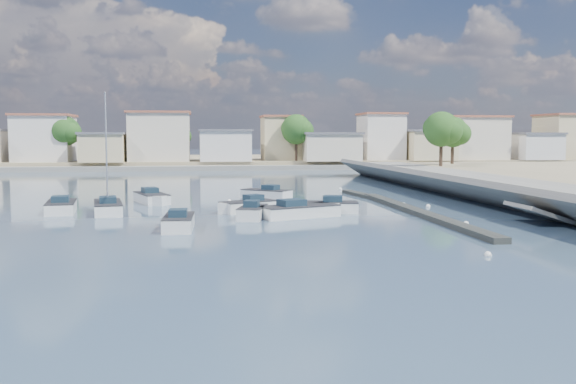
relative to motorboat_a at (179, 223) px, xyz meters
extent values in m
plane|color=#27384E|center=(9.82, 34.87, -0.38)|extent=(400.00, 400.00, 0.00)
cube|color=slate|center=(28.32, 7.87, 0.52)|extent=(5.00, 90.00, 1.80)
cube|color=slate|center=(23.97, 7.87, 0.52)|extent=(4.17, 90.00, 2.86)
cube|color=slate|center=(23.82, -1.13, 0.02)|extent=(5.31, 3.50, 1.94)
cube|color=black|center=(16.82, 4.87, -0.20)|extent=(1.00, 26.00, 0.35)
cube|color=black|center=(16.32, 18.87, -0.23)|extent=(2.00, 8.05, 0.30)
cube|color=gray|center=(9.82, 86.87, 0.32)|extent=(160.00, 40.00, 1.40)
cube|color=slate|center=(9.82, 65.87, 0.02)|extent=(160.00, 2.50, 0.80)
cube|color=silver|center=(-24.18, 72.87, 4.77)|extent=(9.00, 9.00, 7.50)
cube|color=#99513D|center=(-24.18, 72.87, 8.70)|extent=(9.54, 9.54, 0.35)
cube|color=beige|center=(-14.18, 69.87, 3.27)|extent=(7.00, 8.00, 4.50)
cube|color=#595960|center=(-14.18, 69.87, 5.70)|extent=(7.42, 8.48, 0.35)
cube|color=beige|center=(-5.18, 71.87, 5.02)|extent=(10.00, 9.00, 8.00)
cube|color=#99513D|center=(-5.18, 71.87, 9.20)|extent=(10.60, 9.54, 0.35)
cube|color=silver|center=(5.82, 70.87, 3.52)|extent=(8.50, 8.50, 5.00)
cube|color=#595960|center=(5.82, 70.87, 6.20)|extent=(9.01, 9.01, 0.35)
cube|color=beige|center=(15.82, 73.87, 4.77)|extent=(6.50, 7.50, 7.50)
cube|color=#99513D|center=(15.82, 73.87, 8.70)|extent=(6.89, 7.95, 0.35)
cube|color=beige|center=(23.82, 69.87, 3.27)|extent=(9.50, 9.00, 4.50)
cube|color=#595960|center=(23.82, 69.87, 5.70)|extent=(10.07, 9.54, 0.35)
cube|color=silver|center=(33.82, 72.87, 5.02)|extent=(7.00, 8.00, 8.00)
cube|color=#99513D|center=(33.82, 72.87, 9.20)|extent=(7.42, 8.48, 0.35)
cube|color=beige|center=(41.82, 70.87, 3.52)|extent=(8.00, 9.00, 5.00)
cube|color=#595960|center=(41.82, 70.87, 6.20)|extent=(8.48, 9.54, 0.35)
cube|color=beige|center=(50.82, 71.87, 4.77)|extent=(10.50, 8.50, 7.50)
cube|color=#99513D|center=(50.82, 71.87, 8.70)|extent=(11.13, 9.01, 0.35)
cube|color=silver|center=(61.82, 69.87, 3.27)|extent=(7.50, 7.50, 4.50)
cube|color=#595960|center=(61.82, 69.87, 5.70)|extent=(7.95, 7.95, 0.35)
cube|color=beige|center=(69.82, 72.87, 5.02)|extent=(9.00, 9.50, 8.00)
cube|color=#99513D|center=(69.82, 72.87, 9.20)|extent=(9.54, 10.07, 0.35)
cylinder|color=#38281E|center=(-20.18, 69.87, 2.71)|extent=(0.44, 0.44, 3.38)
sphere|color=#214517|center=(-20.18, 69.87, 6.05)|extent=(4.80, 4.80, 4.80)
sphere|color=#214517|center=(-19.28, 69.27, 5.82)|extent=(3.60, 3.60, 3.60)
sphere|color=#214517|center=(-20.93, 70.32, 6.20)|extent=(3.30, 3.30, 3.30)
cylinder|color=#38281E|center=(-2.18, 72.87, 2.48)|extent=(0.44, 0.44, 2.93)
sphere|color=#214517|center=(-2.18, 72.87, 5.38)|extent=(4.16, 4.16, 4.16)
sphere|color=#214517|center=(-1.40, 72.35, 5.18)|extent=(3.12, 3.12, 3.12)
sphere|color=#214517|center=(-2.83, 73.26, 5.51)|extent=(2.86, 2.86, 2.86)
cylinder|color=#38281E|center=(17.82, 68.87, 2.82)|extent=(0.44, 0.44, 3.60)
sphere|color=#214517|center=(17.82, 68.87, 6.38)|extent=(5.12, 5.12, 5.12)
sphere|color=#214517|center=(18.78, 68.23, 6.14)|extent=(3.84, 3.84, 3.84)
sphere|color=#214517|center=(17.02, 69.35, 6.54)|extent=(3.52, 3.52, 3.52)
cylinder|color=#38281E|center=(33.82, 71.87, 2.60)|extent=(0.44, 0.44, 3.15)
sphere|color=#214517|center=(33.82, 71.87, 5.71)|extent=(4.48, 4.48, 4.48)
sphere|color=#214517|center=(34.66, 71.31, 5.50)|extent=(3.36, 3.36, 3.36)
sphere|color=#214517|center=(33.12, 72.29, 5.85)|extent=(3.08, 3.08, 3.08)
cylinder|color=#38281E|center=(49.82, 70.87, 2.37)|extent=(0.44, 0.44, 2.70)
sphere|color=#214517|center=(49.82, 70.87, 5.04)|extent=(3.84, 3.84, 3.84)
sphere|color=#214517|center=(50.54, 70.39, 4.86)|extent=(2.88, 2.88, 2.88)
sphere|color=#214517|center=(49.22, 71.23, 5.16)|extent=(2.64, 2.64, 2.64)
cylinder|color=#38281E|center=(31.82, 38.87, 3.00)|extent=(0.44, 0.44, 3.15)
sphere|color=#214517|center=(31.82, 38.87, 6.11)|extent=(4.48, 4.48, 4.48)
sphere|color=#214517|center=(32.66, 38.31, 5.90)|extent=(3.36, 3.36, 3.36)
sphere|color=#214517|center=(31.12, 39.29, 6.25)|extent=(3.08, 3.08, 3.08)
cylinder|color=#38281E|center=(35.82, 44.87, 2.88)|extent=(0.44, 0.44, 2.93)
sphere|color=#214517|center=(35.82, 44.87, 5.78)|extent=(4.16, 4.16, 4.16)
sphere|color=#214517|center=(36.60, 44.35, 5.58)|extent=(3.12, 3.12, 3.12)
sphere|color=#214517|center=(35.17, 45.26, 5.91)|extent=(2.86, 2.86, 2.86)
cube|color=silver|center=(-0.01, -0.24, -0.08)|extent=(1.87, 4.41, 1.00)
cube|color=silver|center=(0.07, 1.63, -0.08)|extent=(1.70, 1.70, 1.00)
cube|color=#262628|center=(-0.01, -0.24, 0.42)|extent=(1.91, 4.41, 0.08)
cube|color=#192C3B|center=(-0.03, -0.67, 0.66)|extent=(1.11, 1.35, 0.48)
cube|color=silver|center=(4.85, 4.27, -0.08)|extent=(2.48, 4.10, 1.00)
cube|color=silver|center=(5.27, 5.86, -0.08)|extent=(1.50, 1.50, 1.00)
cube|color=#262628|center=(4.85, 4.27, 0.42)|extent=(2.51, 4.10, 0.08)
cube|color=#192C3B|center=(4.76, 3.90, 0.66)|extent=(1.22, 1.36, 0.48)
cube|color=silver|center=(10.45, 6.66, -0.08)|extent=(4.83, 2.43, 1.00)
cube|color=silver|center=(8.49, 6.96, -0.08)|extent=(1.73, 1.73, 1.00)
cube|color=#262628|center=(10.45, 6.66, 0.42)|extent=(4.83, 2.47, 0.08)
cube|color=#192C3B|center=(10.91, 6.59, 0.66)|extent=(1.53, 1.28, 0.48)
cube|color=silver|center=(4.89, 8.07, -0.08)|extent=(4.54, 3.55, 1.00)
cube|color=silver|center=(3.31, 7.20, -0.08)|extent=(1.51, 1.51, 1.00)
cube|color=#262628|center=(4.89, 8.07, 0.42)|extent=(4.55, 3.58, 0.08)
cube|color=#192C3B|center=(5.26, 8.27, 0.66)|extent=(1.63, 1.55, 0.48)
cube|color=silver|center=(-8.84, 9.64, -0.08)|extent=(2.59, 5.18, 1.00)
cube|color=silver|center=(-9.11, 11.76, -0.08)|extent=(1.95, 1.95, 1.00)
cube|color=#262628|center=(-8.84, 9.64, 0.42)|extent=(2.63, 5.18, 0.08)
cube|color=#192C3B|center=(-8.77, 9.15, 0.66)|extent=(1.40, 1.63, 0.48)
cube|color=silver|center=(7.26, 17.89, -0.08)|extent=(4.59, 4.15, 1.00)
cube|color=silver|center=(5.77, 19.07, -0.08)|extent=(1.39, 1.39, 1.00)
cube|color=#262628|center=(7.26, 17.89, 0.42)|extent=(4.61, 4.18, 0.08)
cube|color=#192C3B|center=(7.61, 17.62, 0.66)|extent=(1.73, 1.69, 0.48)
cube|color=silver|center=(-2.72, 15.67, -0.08)|extent=(3.42, 5.40, 1.00)
cube|color=silver|center=(-2.02, 13.60, -0.08)|extent=(1.81, 1.81, 1.00)
cube|color=#262628|center=(-2.72, 15.67, 0.42)|extent=(3.46, 5.41, 0.08)
cube|color=#192C3B|center=(-2.88, 16.15, 0.66)|extent=(1.61, 1.82, 0.48)
cube|color=silver|center=(8.07, 4.50, -0.08)|extent=(6.03, 4.15, 1.00)
cube|color=silver|center=(10.31, 5.40, -0.08)|extent=(2.04, 2.04, 1.00)
cube|color=#262628|center=(8.07, 4.50, 0.42)|extent=(6.05, 4.19, 0.08)
cube|color=#192C3B|center=(7.55, 4.29, 0.66)|extent=(2.07, 1.90, 0.48)
cube|color=silver|center=(-5.38, 8.76, -0.08)|extent=(2.75, 5.89, 1.00)
cube|color=silver|center=(-5.77, 11.22, -0.08)|extent=(1.86, 1.86, 1.00)
cube|color=#262628|center=(-5.38, 8.76, 0.42)|extent=(2.79, 5.90, 0.08)
cube|color=#192C3B|center=(-5.29, 8.20, 0.66)|extent=(1.42, 1.86, 0.48)
cylinder|color=silver|center=(-5.38, 8.76, 4.42)|extent=(0.12, 0.12, 8.00)
cylinder|color=silver|center=(-5.20, 7.57, 1.12)|extent=(0.46, 2.38, 0.08)
sphere|color=white|center=(18.07, -0.67, -0.33)|extent=(0.35, 0.35, 0.35)
sphere|color=white|center=(19.25, 9.34, -0.33)|extent=(0.35, 0.35, 0.35)
sphere|color=white|center=(14.64, -11.03, -0.33)|extent=(0.35, 0.35, 0.35)
sphere|color=white|center=(17.80, 11.02, -0.33)|extent=(0.35, 0.35, 0.35)
sphere|color=white|center=(3.82, 15.60, -0.33)|extent=(0.35, 0.35, 0.35)
sphere|color=white|center=(15.99, 26.49, -0.33)|extent=(0.35, 0.35, 0.35)
camera|label=1|loc=(1.18, -39.17, 5.25)|focal=40.00mm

